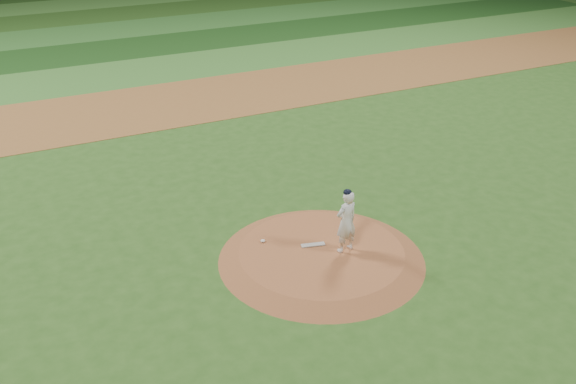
% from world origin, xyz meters
% --- Properties ---
extents(ground, '(120.00, 120.00, 0.00)m').
position_xyz_m(ground, '(0.00, 0.00, 0.00)').
color(ground, '#2D591C').
rests_on(ground, ground).
extents(infield_dirt_band, '(70.00, 6.00, 0.02)m').
position_xyz_m(infield_dirt_band, '(0.00, 14.00, 0.01)').
color(infield_dirt_band, brown).
rests_on(infield_dirt_band, ground).
extents(outfield_stripe_0, '(70.00, 5.00, 0.02)m').
position_xyz_m(outfield_stripe_0, '(0.00, 19.50, 0.01)').
color(outfield_stripe_0, '#39762B').
rests_on(outfield_stripe_0, ground).
extents(outfield_stripe_1, '(70.00, 5.00, 0.02)m').
position_xyz_m(outfield_stripe_1, '(0.00, 24.50, 0.01)').
color(outfield_stripe_1, '#184215').
rests_on(outfield_stripe_1, ground).
extents(outfield_stripe_2, '(70.00, 5.00, 0.02)m').
position_xyz_m(outfield_stripe_2, '(0.00, 29.50, 0.01)').
color(outfield_stripe_2, '#2E6C27').
rests_on(outfield_stripe_2, ground).
extents(outfield_stripe_3, '(70.00, 5.00, 0.02)m').
position_xyz_m(outfield_stripe_3, '(0.00, 34.50, 0.01)').
color(outfield_stripe_3, '#254E19').
rests_on(outfield_stripe_3, ground).
extents(outfield_stripe_4, '(70.00, 5.00, 0.02)m').
position_xyz_m(outfield_stripe_4, '(0.00, 39.50, 0.01)').
color(outfield_stripe_4, '#3B772B').
rests_on(outfield_stripe_4, ground).
extents(pitchers_mound, '(5.50, 5.50, 0.25)m').
position_xyz_m(pitchers_mound, '(0.00, 0.00, 0.12)').
color(pitchers_mound, '#9D5930').
rests_on(pitchers_mound, ground).
extents(pitching_rubber, '(0.67, 0.32, 0.03)m').
position_xyz_m(pitching_rubber, '(-0.06, 0.36, 0.27)').
color(pitching_rubber, beige).
rests_on(pitching_rubber, pitchers_mound).
extents(rosin_bag, '(0.13, 0.13, 0.07)m').
position_xyz_m(rosin_bag, '(-1.20, 1.12, 0.29)').
color(rosin_bag, white).
rests_on(rosin_bag, pitchers_mound).
extents(pitcher_on_mound, '(0.70, 0.52, 1.81)m').
position_xyz_m(pitcher_on_mound, '(0.58, -0.24, 1.14)').
color(pitcher_on_mound, white).
rests_on(pitcher_on_mound, pitchers_mound).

